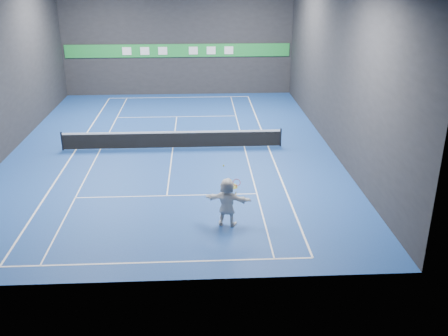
{
  "coord_description": "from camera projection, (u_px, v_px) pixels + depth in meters",
  "views": [
    {
      "loc": [
        1.51,
        -27.0,
        9.68
      ],
      "look_at": [
        2.58,
        -6.88,
        1.5
      ],
      "focal_mm": 40.0,
      "sensor_mm": 36.0,
      "label": 1
    }
  ],
  "objects": [
    {
      "name": "wall_right",
      "position": [
        334.0,
        68.0,
        27.3
      ],
      "size": [
        0.1,
        26.0,
        9.0
      ],
      "primitive_type": "cube",
      "color": "#232326",
      "rests_on": "ground"
    },
    {
      "name": "wall_front",
      "position": [
        149.0,
        154.0,
        14.83
      ],
      "size": [
        18.0,
        0.1,
        9.0
      ],
      "primitive_type": "cube",
      "color": "#232326",
      "rests_on": "ground"
    },
    {
      "name": "center_service_line",
      "position": [
        173.0,
        148.0,
        28.55
      ],
      "size": [
        0.06,
        12.8,
        0.01
      ],
      "primitive_type": "cube",
      "color": "white",
      "rests_on": "ground"
    },
    {
      "name": "ground",
      "position": [
        173.0,
        148.0,
        28.55
      ],
      "size": [
        26.0,
        26.0,
        0.0
      ],
      "primitive_type": "plane",
      "color": "navy",
      "rests_on": "ground"
    },
    {
      "name": "sideline_doubles_left",
      "position": [
        76.0,
        150.0,
        28.28
      ],
      "size": [
        0.08,
        23.78,
        0.01
      ],
      "primitive_type": "cube",
      "color": "white",
      "rests_on": "ground"
    },
    {
      "name": "baseline_near",
      "position": [
        159.0,
        262.0,
        17.55
      ],
      "size": [
        10.98,
        0.08,
        0.01
      ],
      "primitive_type": "cube",
      "color": "white",
      "rests_on": "ground"
    },
    {
      "name": "sideline_singles_right",
      "position": [
        244.0,
        147.0,
        28.75
      ],
      "size": [
        0.06,
        23.78,
        0.01
      ],
      "primitive_type": "cube",
      "color": "white",
      "rests_on": "ground"
    },
    {
      "name": "baseline_far",
      "position": [
        179.0,
        97.0,
        39.55
      ],
      "size": [
        10.98,
        0.08,
        0.01
      ],
      "primitive_type": "cube",
      "color": "white",
      "rests_on": "ground"
    },
    {
      "name": "service_line_near",
      "position": [
        167.0,
        196.0,
        22.63
      ],
      "size": [
        8.23,
        0.06,
        0.01
      ],
      "primitive_type": "cube",
      "color": "white",
      "rests_on": "ground"
    },
    {
      "name": "tennis_ball",
      "position": [
        224.0,
        166.0,
        19.33
      ],
      "size": [
        0.07,
        0.07,
        0.07
      ],
      "primitive_type": "sphere",
      "color": "yellow",
      "rests_on": "player"
    },
    {
      "name": "sideline_singles_left",
      "position": [
        100.0,
        149.0,
        28.35
      ],
      "size": [
        0.06,
        23.78,
        0.01
      ],
      "primitive_type": "cube",
      "color": "white",
      "rests_on": "ground"
    },
    {
      "name": "tennis_racket",
      "position": [
        236.0,
        184.0,
        19.52
      ],
      "size": [
        0.49,
        0.32,
        0.75
      ],
      "color": "red",
      "rests_on": "player"
    },
    {
      "name": "service_line_far",
      "position": [
        177.0,
        117.0,
        34.47
      ],
      "size": [
        8.23,
        0.06,
        0.01
      ],
      "primitive_type": "cube",
      "color": "white",
      "rests_on": "ground"
    },
    {
      "name": "player",
      "position": [
        227.0,
        202.0,
        19.74
      ],
      "size": [
        1.96,
        1.06,
        2.01
      ],
      "primitive_type": "imported",
      "rotation": [
        0.0,
        0.0,
        2.88
      ],
      "color": "silver",
      "rests_on": "ground"
    },
    {
      "name": "tennis_net",
      "position": [
        172.0,
        139.0,
        28.35
      ],
      "size": [
        12.5,
        0.1,
        1.07
      ],
      "color": "black",
      "rests_on": "ground"
    },
    {
      "name": "sideline_doubles_right",
      "position": [
        268.0,
        146.0,
        28.82
      ],
      "size": [
        0.08,
        23.78,
        0.01
      ],
      "primitive_type": "cube",
      "color": "white",
      "rests_on": "ground"
    },
    {
      "name": "wall_back",
      "position": [
        178.0,
        37.0,
        38.89
      ],
      "size": [
        18.0,
        0.1,
        9.0
      ],
      "primitive_type": "cube",
      "color": "#232326",
      "rests_on": "ground"
    },
    {
      "name": "sponsor_banner",
      "position": [
        178.0,
        51.0,
        39.2
      ],
      "size": [
        17.64,
        0.11,
        1.0
      ],
      "color": "green",
      "rests_on": "wall_back"
    }
  ]
}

